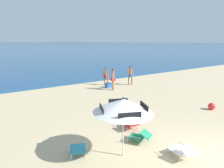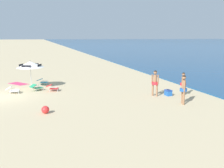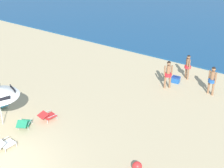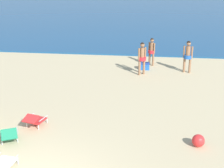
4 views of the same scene
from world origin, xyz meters
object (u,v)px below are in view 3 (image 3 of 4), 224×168
lounge_chair_facing_sea (47,116)px  person_standing_beside (212,79)px  person_standing_near_shore (188,65)px  lounge_chair_spare_folded (5,144)px  beach_ball (137,166)px  person_wading_in (168,73)px  cooler_box (176,80)px  lounge_chair_beside_umbrella (24,123)px

lounge_chair_facing_sea → person_standing_beside: person_standing_beside is taller
person_standing_near_shore → lounge_chair_spare_folded: bearing=-109.9°
person_standing_beside → beach_ball: size_ratio=4.28×
person_wading_in → cooler_box: 1.25m
lounge_chair_spare_folded → person_wading_in: person_wading_in is taller
lounge_chair_beside_umbrella → lounge_chair_facing_sea: 1.23m
person_wading_in → cooler_box: (0.15, 0.94, -0.81)m
person_standing_near_shore → beach_ball: size_ratio=3.94×
lounge_chair_spare_folded → lounge_chair_beside_umbrella: bearing=106.9°
lounge_chair_spare_folded → cooler_box: size_ratio=1.81×
cooler_box → person_standing_beside: bearing=-6.8°
lounge_chair_beside_umbrella → beach_ball: bearing=4.1°
person_standing_beside → lounge_chair_beside_umbrella: bearing=-127.7°
lounge_chair_spare_folded → person_standing_beside: person_standing_beside is taller
lounge_chair_beside_umbrella → cooler_box: (4.20, 8.66, -0.07)m
lounge_chair_beside_umbrella → lounge_chair_spare_folded: (0.49, -1.62, -0.00)m
lounge_chair_spare_folded → cooler_box: 10.93m
person_standing_near_shore → cooler_box: (-0.34, -0.91, -0.73)m
person_standing_near_shore → person_standing_beside: 2.27m
person_standing_near_shore → beach_ball: person_standing_near_shore is taller
person_wading_in → cooler_box: person_wading_in is taller
person_standing_near_shore → cooler_box: bearing=-110.7°
lounge_chair_beside_umbrella → beach_ball: 6.14m
lounge_chair_beside_umbrella → person_standing_beside: person_standing_beside is taller
lounge_chair_facing_sea → lounge_chair_spare_folded: size_ratio=1.02×
lounge_chair_beside_umbrella → lounge_chair_spare_folded: bearing=-73.1°
lounge_chair_beside_umbrella → person_standing_beside: bearing=52.3°
person_standing_near_shore → cooler_box: person_standing_near_shore is taller
lounge_chair_beside_umbrella → person_standing_beside: size_ratio=0.59×
lounge_chair_facing_sea → person_standing_beside: 9.45m
lounge_chair_facing_sea → person_standing_beside: (6.01, 7.25, 0.73)m
lounge_chair_facing_sea → lounge_chair_beside_umbrella: bearing=-112.4°
person_wading_in → beach_ball: bearing=-74.1°
cooler_box → lounge_chair_facing_sea: bearing=-116.4°
person_standing_beside → person_standing_near_shore: bearing=148.7°
beach_ball → person_standing_beside: bearing=87.4°
beach_ball → person_standing_near_shore: bearing=99.8°
person_standing_beside → cooler_box: size_ratio=3.34×
lounge_chair_facing_sea → cooler_box: 8.40m
person_standing_near_shore → person_wading_in: 1.91m
lounge_chair_spare_folded → person_standing_near_shore: bearing=70.1°
lounge_chair_spare_folded → person_standing_beside: bearing=59.1°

